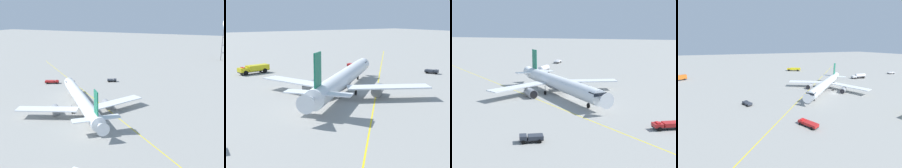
% 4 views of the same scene
% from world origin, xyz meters
% --- Properties ---
extents(ground_plane, '(600.00, 600.00, 0.00)m').
position_xyz_m(ground_plane, '(0.00, 0.00, 0.00)').
color(ground_plane, gray).
extents(airliner_main, '(33.16, 36.51, 10.82)m').
position_xyz_m(airliner_main, '(4.75, 1.05, 2.96)').
color(airliner_main, silver).
rests_on(airliner_main, ground_plane).
extents(ops_pickup_truck, '(5.78, 4.05, 1.41)m').
position_xyz_m(ops_pickup_truck, '(-22.43, 24.10, 0.81)').
color(ops_pickup_truck, '#232326').
rests_on(ops_pickup_truck, ground_plane).
extents(baggage_truck_truck, '(4.20, 3.25, 1.22)m').
position_xyz_m(baggage_truck_truck, '(-1.01, 36.75, 0.71)').
color(baggage_truck_truck, '#232326').
rests_on(baggage_truck_truck, ground_plane).
extents(taxiway_centreline, '(132.41, 119.70, 0.01)m').
position_xyz_m(taxiway_centreline, '(8.73, 7.30, 0.00)').
color(taxiway_centreline, yellow).
rests_on(taxiway_centreline, ground_plane).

